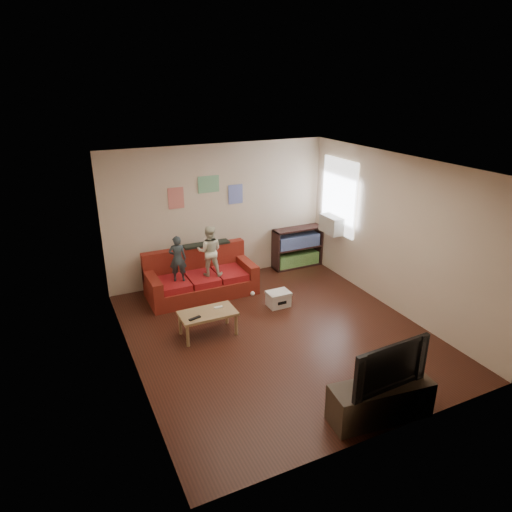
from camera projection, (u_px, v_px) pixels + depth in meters
name	position (u px, v px, depth m)	size (l,w,h in m)	color
room_shell	(279.00, 255.00, 6.86)	(4.52, 5.02, 2.72)	#3C1A11
sofa	(200.00, 279.00, 8.60)	(2.00, 0.92, 0.88)	maroon
child_a	(178.00, 259.00, 8.08)	(0.31, 0.20, 0.85)	#2A3439
child_b	(210.00, 251.00, 8.30)	(0.46, 0.36, 0.95)	silver
coffee_table	(208.00, 315.00, 7.19)	(0.89, 0.49, 0.40)	#9A794F
remote	(195.00, 318.00, 6.97)	(0.20, 0.05, 0.02)	black
game_controller	(218.00, 307.00, 7.29)	(0.14, 0.04, 0.03)	white
bookshelf	(297.00, 249.00, 9.82)	(1.09, 0.33, 0.87)	black
window	(339.00, 197.00, 9.02)	(0.04, 1.08, 1.48)	white
ac_unit	(332.00, 224.00, 9.18)	(0.28, 0.55, 0.35)	#B7B2A3
artwork_left	(176.00, 198.00, 8.46)	(0.30, 0.01, 0.40)	#D87266
artwork_center	(209.00, 184.00, 8.65)	(0.42, 0.01, 0.32)	#72B27F
artwork_right	(236.00, 194.00, 8.96)	(0.30, 0.01, 0.38)	#727FCC
file_box	(278.00, 299.00, 8.17)	(0.40, 0.31, 0.28)	silver
tv_stand	(380.00, 401.00, 5.45)	(1.25, 0.42, 0.47)	#3C2F23
television	(385.00, 363.00, 5.26)	(1.06, 0.14, 0.61)	black
tissue	(252.00, 294.00, 8.59)	(0.09, 0.09, 0.09)	white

